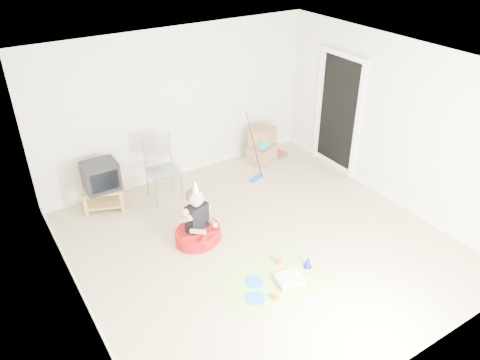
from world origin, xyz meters
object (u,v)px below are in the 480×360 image
seated_woman (198,228)px  folding_chair (163,171)px  tv_stand (104,196)px  birthday_cake (290,280)px  cardboard_boxes (262,146)px  crt_tv (101,176)px

seated_woman → folding_chair: bearing=86.3°
tv_stand → seated_woman: size_ratio=0.70×
seated_woman → birthday_cake: size_ratio=2.64×
folding_chair → cardboard_boxes: (2.10, 0.22, -0.20)m
crt_tv → tv_stand: bearing=0.6°
folding_chair → birthday_cake: (0.50, -2.72, -0.47)m
folding_chair → cardboard_boxes: 2.12m
cardboard_boxes → birthday_cake: size_ratio=1.72×
birthday_cake → crt_tv: bearing=116.0°
folding_chair → seated_woman: bearing=-93.7°
tv_stand → seated_woman: (0.86, -1.53, -0.01)m
seated_woman → crt_tv: bearing=119.4°
seated_woman → birthday_cake: 1.54m
crt_tv → folding_chair: 0.98m
tv_stand → folding_chair: bearing=-13.7°
folding_chair → seated_woman: (-0.08, -1.30, -0.30)m
seated_woman → birthday_cake: seated_woman is taller
folding_chair → birthday_cake: folding_chair is taller
tv_stand → crt_tv: bearing=180.0°
cardboard_boxes → birthday_cake: bearing=-118.7°
cardboard_boxes → seated_woman: (-2.18, -1.51, -0.09)m
tv_stand → cardboard_boxes: (3.04, -0.01, 0.08)m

